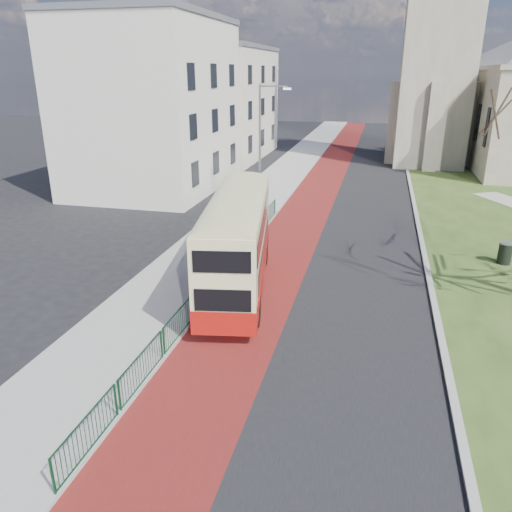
% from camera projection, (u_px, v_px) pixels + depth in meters
% --- Properties ---
extents(ground, '(160.00, 160.00, 0.00)m').
position_uv_depth(ground, '(265.00, 339.00, 17.77)').
color(ground, black).
rests_on(ground, ground).
extents(road_carriageway, '(9.00, 120.00, 0.01)m').
position_uv_depth(road_carriageway, '(348.00, 204.00, 35.63)').
color(road_carriageway, black).
rests_on(road_carriageway, ground).
extents(bus_lane, '(3.40, 120.00, 0.01)m').
position_uv_depth(bus_lane, '(310.00, 202.00, 36.23)').
color(bus_lane, '#591414').
rests_on(bus_lane, ground).
extents(pavement_west, '(4.00, 120.00, 0.12)m').
position_uv_depth(pavement_west, '(259.00, 198.00, 37.07)').
color(pavement_west, gray).
rests_on(pavement_west, ground).
extents(kerb_west, '(0.25, 120.00, 0.13)m').
position_uv_depth(kerb_west, '(286.00, 200.00, 36.62)').
color(kerb_west, '#999993').
rests_on(kerb_west, ground).
extents(kerb_east, '(0.25, 80.00, 0.13)m').
position_uv_depth(kerb_east, '(413.00, 200.00, 36.39)').
color(kerb_east, '#999993').
rests_on(kerb_east, ground).
extents(pedestrian_railing, '(0.07, 24.00, 1.12)m').
position_uv_depth(pedestrian_railing, '(220.00, 275.00, 21.88)').
color(pedestrian_railing, '#0E3D20').
rests_on(pedestrian_railing, ground).
extents(gothic_church, '(16.38, 18.00, 40.00)m').
position_uv_depth(gothic_church, '(496.00, 21.00, 44.92)').
color(gothic_church, gray).
rests_on(gothic_church, ground).
extents(street_block_near, '(10.30, 14.30, 13.00)m').
position_uv_depth(street_block_near, '(153.00, 104.00, 38.65)').
color(street_block_near, beige).
rests_on(street_block_near, ground).
extents(street_block_far, '(10.30, 16.30, 11.50)m').
position_uv_depth(street_block_far, '(217.00, 102.00, 53.47)').
color(street_block_far, beige).
rests_on(street_block_far, ground).
extents(streetlamp, '(2.13, 0.18, 8.00)m').
position_uv_depth(streetlamp, '(262.00, 140.00, 33.52)').
color(streetlamp, gray).
rests_on(streetlamp, pavement_west).
extents(bus, '(3.94, 10.00, 4.08)m').
position_uv_depth(bus, '(237.00, 239.00, 20.97)').
color(bus, maroon).
rests_on(bus, ground).
extents(litter_bin, '(0.91, 0.91, 1.09)m').
position_uv_depth(litter_bin, '(505.00, 253.00, 24.41)').
color(litter_bin, black).
rests_on(litter_bin, grass_green).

